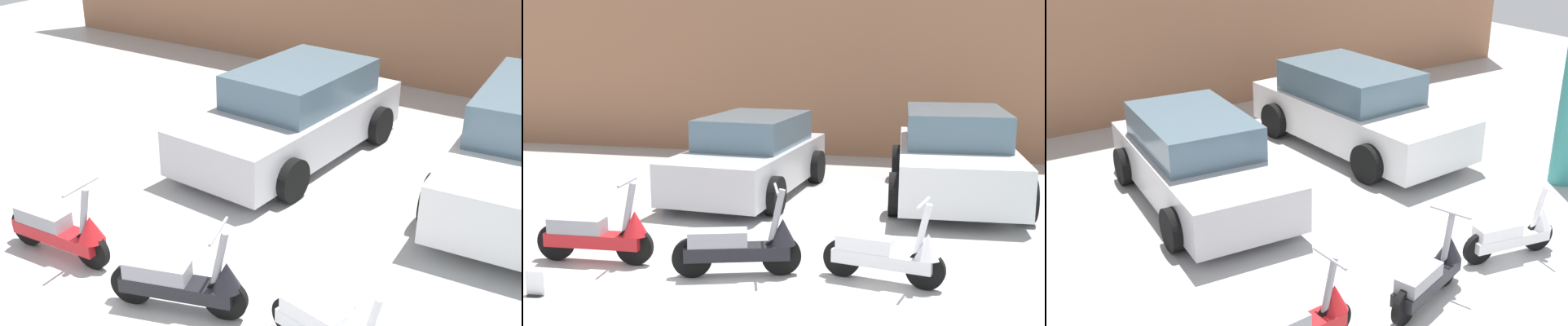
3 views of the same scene
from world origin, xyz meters
TOP-DOWN VIEW (x-y plane):
  - scooter_front_left at (-1.58, 0.81)m, footprint 1.44×0.52m
  - scooter_front_right at (0.18, 0.80)m, footprint 1.38×0.70m
  - car_rear_left at (-0.91, 4.70)m, footprint 2.09×4.00m

SIDE VIEW (x-z plane):
  - scooter_front_right at x=0.18m, z-range -0.15..0.85m
  - scooter_front_left at x=-1.58m, z-range -0.15..0.86m
  - car_rear_left at x=-0.91m, z-range -0.03..1.30m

